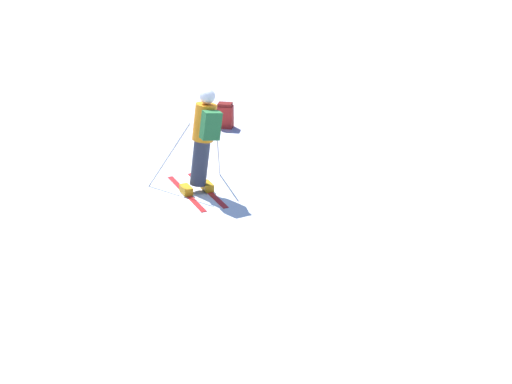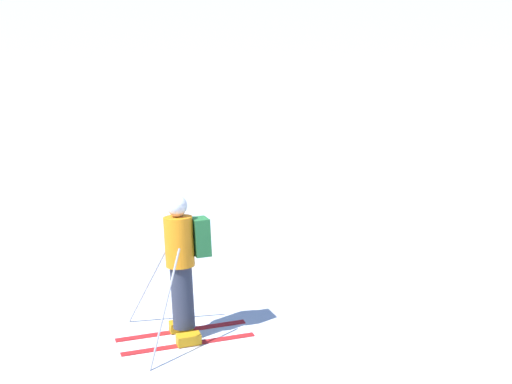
# 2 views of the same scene
# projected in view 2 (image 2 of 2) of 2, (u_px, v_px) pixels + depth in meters

# --- Properties ---
(ground_plane) EXTENTS (300.00, 300.00, 0.00)m
(ground_plane) POSITION_uv_depth(u_px,v_px,m) (186.00, 339.00, 10.09)
(ground_plane) COLOR white
(skier) EXTENTS (1.26, 1.65, 1.72)m
(skier) POSITION_uv_depth(u_px,v_px,m) (183.00, 259.00, 9.95)
(skier) COLOR red
(skier) RESTS_ON ground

